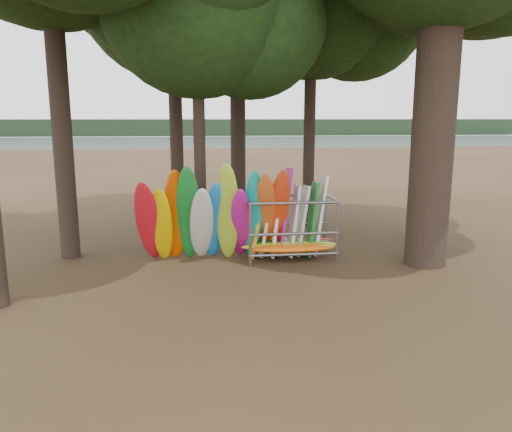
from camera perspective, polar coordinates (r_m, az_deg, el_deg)
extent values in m
plane|color=#47331E|center=(14.37, 1.07, -6.64)|extent=(120.00, 120.00, 0.00)
plane|color=gray|center=(73.70, -5.39, 7.72)|extent=(160.00, 160.00, 0.00)
cube|color=black|center=(123.58, -6.04, 10.02)|extent=(160.00, 4.00, 4.00)
cylinder|color=black|center=(16.72, -21.95, 17.69)|extent=(0.60, 0.60, 13.03)
cylinder|color=black|center=(19.15, -9.24, 13.76)|extent=(0.49, 0.49, 10.61)
cylinder|color=black|center=(20.98, -2.15, 18.75)|extent=(0.62, 0.62, 14.32)
cylinder|color=black|center=(20.56, 6.21, 14.20)|extent=(0.47, 0.47, 11.00)
cylinder|color=black|center=(16.16, -6.56, 12.09)|extent=(0.38, 0.38, 9.34)
cylinder|color=black|center=(18.83, 18.78, 17.73)|extent=(0.46, 0.46, 13.45)
cylinder|color=black|center=(15.69, 20.20, 17.80)|extent=(1.23, 1.23, 12.76)
ellipsoid|color=red|center=(15.34, -12.18, -0.70)|extent=(0.96, 1.79, 2.76)
ellipsoid|color=#D9AF00|center=(15.36, -10.68, -1.03)|extent=(0.67, 1.32, 2.52)
ellipsoid|color=#C83F00|center=(15.46, -9.21, 0.08)|extent=(0.82, 1.10, 2.98)
ellipsoid|color=#137126|center=(15.38, -7.75, 0.25)|extent=(0.76, 1.30, 3.12)
ellipsoid|color=beige|center=(15.26, -6.24, -0.95)|extent=(0.79, 1.69, 2.57)
ellipsoid|color=#1469B4|center=(15.42, -4.78, -0.55)|extent=(0.80, 1.38, 2.64)
ellipsoid|color=#91B224|center=(15.23, -3.28, 0.38)|extent=(0.81, 1.19, 3.17)
ellipsoid|color=#A91582|center=(15.38, -1.80, -0.88)|extent=(0.72, 1.59, 2.50)
ellipsoid|color=#0C958F|center=(15.42, -0.36, 0.15)|extent=(0.62, 1.26, 2.98)
ellipsoid|color=#C3531D|center=(15.58, 1.05, 0.08)|extent=(0.93, 1.93, 2.95)
ellipsoid|color=red|center=(15.61, 2.50, 0.30)|extent=(0.78, 1.66, 3.03)
ellipsoid|color=orange|center=(15.49, 4.17, -3.72)|extent=(2.65, 0.55, 0.24)
ellipsoid|color=gold|center=(15.81, 3.95, -3.41)|extent=(3.15, 0.55, 0.24)
ellipsoid|color=#19701B|center=(16.12, 3.73, -3.12)|extent=(2.73, 0.55, 0.24)
ellipsoid|color=#B2150D|center=(16.38, 3.56, -2.89)|extent=(3.04, 0.55, 0.24)
cube|color=orange|center=(15.76, 0.16, -0.54)|extent=(0.49, 0.75, 2.41)
cube|color=silver|center=(15.89, 1.16, -0.69)|extent=(0.49, 0.74, 2.28)
cube|color=white|center=(15.85, 2.25, -0.75)|extent=(0.37, 0.75, 2.28)
cube|color=#99197E|center=(15.96, 3.21, 0.41)|extent=(0.52, 0.83, 2.85)
cube|color=silver|center=(15.94, 4.30, -0.63)|extent=(0.41, 0.77, 2.31)
cube|color=silver|center=(16.11, 5.24, -0.54)|extent=(0.49, 0.78, 2.29)
cube|color=#186D24|center=(16.01, 6.37, -0.42)|extent=(0.39, 0.78, 2.42)
cube|color=white|center=(16.18, 7.27, 0.01)|extent=(0.48, 0.77, 2.59)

